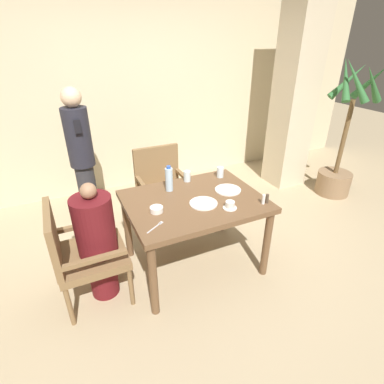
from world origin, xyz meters
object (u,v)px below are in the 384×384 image
object	(u,v)px
plate_main_right	(228,190)
teacup_with_saucer	(230,205)
water_bottle	(169,179)
diner_in_left_chair	(97,241)
standing_host	(82,156)
bowl_small	(157,209)
chair_far_side	(162,184)
chair_left_side	(80,251)
glass_tall_near	(220,172)
glass_tall_mid	(187,176)
potted_palm	(340,156)
plate_main_left	(203,203)

from	to	relation	value
plate_main_right	teacup_with_saucer	bearing A→B (deg)	-118.30
plate_main_right	water_bottle	bearing A→B (deg)	154.59
diner_in_left_chair	standing_host	size ratio (longest dim) A/B	0.68
diner_in_left_chair	bowl_small	xyz separation A→B (m)	(0.50, -0.06, 0.21)
chair_far_side	teacup_with_saucer	xyz separation A→B (m)	(0.21, -1.16, 0.27)
plate_main_right	chair_left_side	bearing A→B (deg)	-179.25
chair_left_side	standing_host	size ratio (longest dim) A/B	0.57
glass_tall_near	glass_tall_mid	distance (m)	0.36
potted_palm	plate_main_right	xyz separation A→B (m)	(-2.13, -0.52, 0.18)
plate_main_left	bowl_small	size ratio (longest dim) A/B	2.23
diner_in_left_chair	teacup_with_saucer	xyz separation A→B (m)	(1.09, -0.28, 0.22)
chair_left_side	plate_main_right	xyz separation A→B (m)	(1.39, 0.02, 0.25)
water_bottle	glass_tall_near	bearing A→B (deg)	5.85
potted_palm	teacup_with_saucer	distance (m)	2.44
teacup_with_saucer	potted_palm	bearing A→B (deg)	19.55
standing_host	water_bottle	distance (m)	1.19
diner_in_left_chair	chair_far_side	bearing A→B (deg)	45.09
chair_left_side	chair_far_side	world-z (taller)	same
diner_in_left_chair	plate_main_left	size ratio (longest dim) A/B	4.41
standing_host	plate_main_right	world-z (taller)	standing_host
standing_host	plate_main_left	xyz separation A→B (m)	(0.84, -1.36, -0.11)
chair_left_side	chair_far_side	distance (m)	1.36
diner_in_left_chair	potted_palm	distance (m)	3.42
chair_far_side	glass_tall_near	xyz separation A→B (m)	(0.45, -0.57, 0.30)
bowl_small	potted_palm	bearing A→B (deg)	11.80
diner_in_left_chair	glass_tall_near	world-z (taller)	diner_in_left_chair
chair_left_side	glass_tall_mid	distance (m)	1.22
teacup_with_saucer	bowl_small	world-z (taller)	teacup_with_saucer
potted_palm	bowl_small	bearing A→B (deg)	-168.20
standing_host	teacup_with_saucer	distance (m)	1.83
standing_host	potted_palm	bearing A→B (deg)	-12.11
chair_left_side	water_bottle	size ratio (longest dim) A/B	3.65
diner_in_left_chair	potted_palm	size ratio (longest dim) A/B	0.59
diner_in_left_chair	chair_far_side	distance (m)	1.25
plate_main_left	glass_tall_near	bearing A→B (deg)	46.20
teacup_with_saucer	glass_tall_mid	world-z (taller)	glass_tall_mid
chair_far_side	water_bottle	distance (m)	0.74
standing_host	plate_main_left	distance (m)	1.60
standing_host	water_bottle	world-z (taller)	standing_host
chair_far_side	glass_tall_near	size ratio (longest dim) A/B	8.46
chair_left_side	glass_tall_mid	xyz separation A→B (m)	(1.12, 0.37, 0.30)
plate_main_right	glass_tall_near	world-z (taller)	glass_tall_near
teacup_with_saucer	water_bottle	distance (m)	0.64
water_bottle	glass_tall_near	xyz separation A→B (m)	(0.59, 0.06, -0.06)
bowl_small	standing_host	bearing A→B (deg)	108.02
diner_in_left_chair	bowl_small	distance (m)	0.55
plate_main_left	plate_main_right	size ratio (longest dim) A/B	1.00
bowl_small	glass_tall_near	distance (m)	0.91
chair_far_side	teacup_with_saucer	size ratio (longest dim) A/B	7.66
chair_left_side	glass_tall_near	xyz separation A→B (m)	(1.48, 0.32, 0.30)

